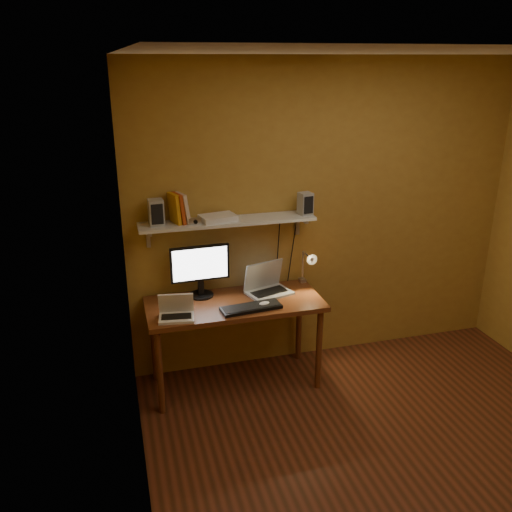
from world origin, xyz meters
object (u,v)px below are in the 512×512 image
object	(u,v)px
keyboard	(251,308)
monitor	(200,268)
desk	(235,312)
wall_shelf	(228,222)
speaker_left	(156,212)
laptop	(267,285)
speaker_right	(305,204)
desk_lamp	(308,264)
shelf_camera	(195,221)
mouse	(264,304)
netbook	(176,311)
router	(218,218)

from	to	relation	value
keyboard	monitor	bearing A→B (deg)	127.25
desk	wall_shelf	xyz separation A→B (m)	(0.00, 0.19, 0.69)
speaker_left	desk	bearing A→B (deg)	-23.10
desk	laptop	bearing A→B (deg)	20.66
keyboard	speaker_right	distance (m)	0.95
desk_lamp	shelf_camera	bearing A→B (deg)	179.60
keyboard	shelf_camera	distance (m)	0.79
wall_shelf	speaker_left	bearing A→B (deg)	179.42
monitor	speaker_right	world-z (taller)	speaker_right
desk	speaker_left	size ratio (longest dim) A/B	7.02
mouse	shelf_camera	size ratio (longest dim) A/B	1.13
wall_shelf	keyboard	size ratio (longest dim) A/B	2.98
monitor	desk_lamp	world-z (taller)	monitor
desk	speaker_left	distance (m)	1.00
mouse	speaker_left	world-z (taller)	speaker_left
speaker_right	shelf_camera	size ratio (longest dim) A/B	2.01
laptop	netbook	xyz separation A→B (m)	(-0.78, -0.26, -0.02)
laptop	mouse	world-z (taller)	laptop
desk	speaker_left	world-z (taller)	speaker_left
monitor	shelf_camera	xyz separation A→B (m)	(-0.03, -0.05, 0.41)
laptop	router	world-z (taller)	router
shelf_camera	speaker_right	bearing A→B (deg)	2.75
keyboard	speaker_left	distance (m)	1.03
speaker_right	router	bearing A→B (deg)	169.00
laptop	speaker_right	distance (m)	0.73
laptop	netbook	world-z (taller)	laptop
speaker_right	monitor	bearing A→B (deg)	169.63
speaker_left	shelf_camera	world-z (taller)	speaker_left
monitor	laptop	size ratio (longest dim) A/B	1.18
netbook	wall_shelf	bearing A→B (deg)	44.23
desk_lamp	desk	bearing A→B (deg)	-169.19
mouse	desk_lamp	world-z (taller)	desk_lamp
laptop	speaker_right	xyz separation A→B (m)	(0.34, 0.06, 0.65)
shelf_camera	desk	bearing A→B (deg)	-26.28
monitor	desk	bearing A→B (deg)	-40.18
netbook	mouse	bearing A→B (deg)	9.24
speaker_right	keyboard	bearing A→B (deg)	-158.00
netbook	keyboard	size ratio (longest dim) A/B	0.60
monitor	keyboard	size ratio (longest dim) A/B	1.01
laptop	router	distance (m)	0.70
desk	keyboard	size ratio (longest dim) A/B	2.98
desk	laptop	xyz separation A→B (m)	(0.30, 0.11, 0.15)
wall_shelf	laptop	bearing A→B (deg)	-15.33
speaker_left	speaker_right	size ratio (longest dim) A/B	1.10
monitor	wall_shelf	bearing A→B (deg)	0.12
wall_shelf	monitor	bearing A→B (deg)	-177.73
router	netbook	bearing A→B (deg)	-139.52
desk	mouse	distance (m)	0.27
monitor	keyboard	bearing A→B (deg)	-48.95
netbook	desk	bearing A→B (deg)	26.05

